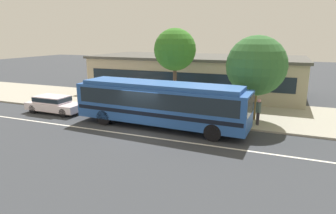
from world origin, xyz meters
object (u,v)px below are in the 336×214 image
pedestrian_walking_along_curb (258,110)px  street_tree_mid_block (256,66)px  transit_bus (160,102)px  bus_stop_sign (229,101)px  street_tree_near_stop (175,50)px  sedan_behind_bus (54,103)px  pedestrian_waiting_near_sign (141,96)px

pedestrian_walking_along_curb → street_tree_mid_block: street_tree_mid_block is taller
transit_bus → street_tree_mid_block: (5.36, 3.68, 2.11)m
bus_stop_sign → street_tree_near_stop: size_ratio=0.37×
street_tree_mid_block → pedestrian_walking_along_curb: bearing=-71.4°
street_tree_near_stop → street_tree_mid_block: street_tree_near_stop is taller
sedan_behind_bus → bus_stop_sign: bus_stop_sign is taller
pedestrian_walking_along_curb → transit_bus: bearing=-157.6°
street_tree_mid_block → street_tree_near_stop: bearing=169.6°
pedestrian_walking_along_curb → street_tree_near_stop: bearing=159.9°
bus_stop_sign → street_tree_mid_block: street_tree_mid_block is taller
pedestrian_waiting_near_sign → bus_stop_sign: bearing=-12.5°
sedan_behind_bus → street_tree_near_stop: street_tree_near_stop is taller
street_tree_near_stop → street_tree_mid_block: 6.36m
pedestrian_waiting_near_sign → street_tree_near_stop: size_ratio=0.28×
sedan_behind_bus → street_tree_mid_block: size_ratio=0.78×
street_tree_near_stop → pedestrian_walking_along_curb: bearing=-20.1°
pedestrian_waiting_near_sign → street_tree_mid_block: bearing=1.0°
pedestrian_waiting_near_sign → street_tree_near_stop: 4.46m
bus_stop_sign → street_tree_near_stop: (-4.79, 2.87, 3.07)m
sedan_behind_bus → street_tree_near_stop: 10.12m
street_tree_near_stop → transit_bus: bearing=-80.2°
street_tree_near_stop → street_tree_mid_block: bearing=-10.4°
transit_bus → street_tree_near_stop: bearing=99.8°
bus_stop_sign → street_tree_mid_block: bearing=51.1°
sedan_behind_bus → street_tree_near_stop: (8.13, 4.54, 3.96)m
street_tree_near_stop → street_tree_mid_block: (6.19, -1.13, -0.90)m
pedestrian_walking_along_curb → bus_stop_sign: size_ratio=0.74×
sedan_behind_bus → pedestrian_waiting_near_sign: pedestrian_waiting_near_sign is taller
sedan_behind_bus → street_tree_mid_block: bearing=13.4°
pedestrian_waiting_near_sign → street_tree_mid_block: 8.98m
sedan_behind_bus → street_tree_near_stop: bearing=29.2°
transit_bus → bus_stop_sign: 4.41m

